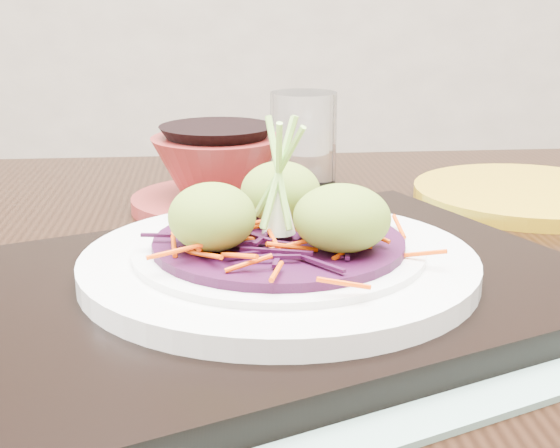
{
  "coord_description": "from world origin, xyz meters",
  "views": [
    {
      "loc": [
        -0.1,
        -0.5,
        1.0
      ],
      "look_at": [
        -0.12,
        -0.05,
        0.87
      ],
      "focal_mm": 50.0,
      "sensor_mm": 36.0,
      "label": 1
    }
  ],
  "objects_px": {
    "white_plate": "(279,262)",
    "yellow_plate": "(528,194)",
    "water_glass": "(303,140)",
    "serving_tray": "(279,287)",
    "terracotta_bowl_set": "(218,177)"
  },
  "relations": [
    {
      "from": "white_plate",
      "to": "yellow_plate",
      "type": "height_order",
      "value": "white_plate"
    },
    {
      "from": "water_glass",
      "to": "yellow_plate",
      "type": "xyz_separation_m",
      "value": [
        0.2,
        -0.05,
        -0.04
      ]
    },
    {
      "from": "serving_tray",
      "to": "terracotta_bowl_set",
      "type": "bearing_deg",
      "value": 75.89
    },
    {
      "from": "serving_tray",
      "to": "water_glass",
      "type": "xyz_separation_m",
      "value": [
        0.01,
        0.3,
        0.03
      ]
    },
    {
      "from": "terracotta_bowl_set",
      "to": "serving_tray",
      "type": "bearing_deg",
      "value": -74.2
    },
    {
      "from": "serving_tray",
      "to": "yellow_plate",
      "type": "relative_size",
      "value": 1.77
    },
    {
      "from": "water_glass",
      "to": "terracotta_bowl_set",
      "type": "bearing_deg",
      "value": -130.57
    },
    {
      "from": "serving_tray",
      "to": "yellow_plate",
      "type": "bearing_deg",
      "value": 19.6
    },
    {
      "from": "white_plate",
      "to": "water_glass",
      "type": "distance_m",
      "value": 0.3
    },
    {
      "from": "serving_tray",
      "to": "water_glass",
      "type": "height_order",
      "value": "water_glass"
    },
    {
      "from": "white_plate",
      "to": "terracotta_bowl_set",
      "type": "bearing_deg",
      "value": 105.8
    },
    {
      "from": "serving_tray",
      "to": "white_plate",
      "type": "bearing_deg",
      "value": -119.92
    },
    {
      "from": "serving_tray",
      "to": "white_plate",
      "type": "distance_m",
      "value": 0.02
    },
    {
      "from": "terracotta_bowl_set",
      "to": "water_glass",
      "type": "bearing_deg",
      "value": 49.43
    },
    {
      "from": "white_plate",
      "to": "water_glass",
      "type": "xyz_separation_m",
      "value": [
        0.01,
        0.3,
        0.02
      ]
    }
  ]
}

